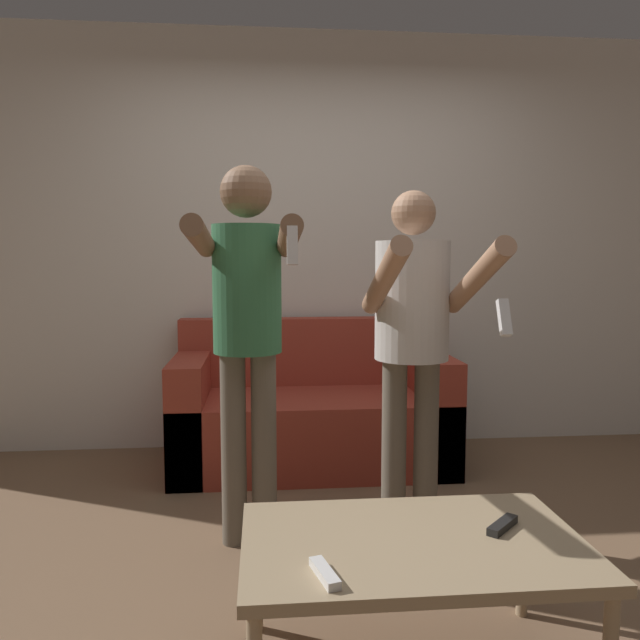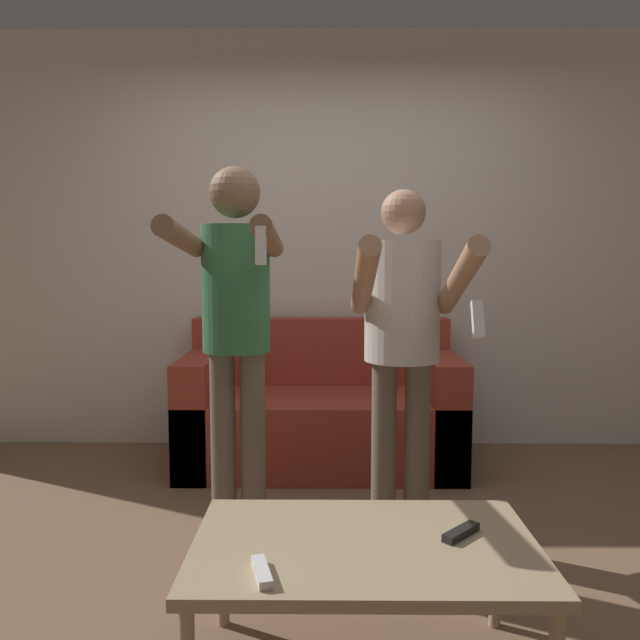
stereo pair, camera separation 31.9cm
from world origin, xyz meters
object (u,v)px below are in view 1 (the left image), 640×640
object	(u,v)px
person_standing_left	(247,313)
remote_near	(325,573)
couch	(312,415)
coffee_table	(412,551)
remote_far	(502,525)
person_standing_right	(413,325)

from	to	relation	value
person_standing_left	remote_near	xyz separation A→B (m)	(0.22, -1.11, -0.58)
couch	remote_near	distance (m)	2.18
coffee_table	remote_near	world-z (taller)	remote_near
couch	coffee_table	xyz separation A→B (m)	(0.14, -1.97, 0.09)
person_standing_left	remote_far	bearing A→B (deg)	-47.81
couch	coffee_table	bearing A→B (deg)	-85.86
remote_near	remote_far	world-z (taller)	same
person_standing_left	coffee_table	distance (m)	1.22
person_standing_left	person_standing_right	world-z (taller)	person_standing_left
person_standing_right	coffee_table	distance (m)	1.09
person_standing_left	couch	bearing A→B (deg)	71.33
couch	coffee_table	distance (m)	1.98
couch	remote_far	world-z (taller)	couch
person_standing_left	coffee_table	xyz separation A→B (m)	(0.50, -0.91, -0.63)
remote_near	remote_far	bearing A→B (deg)	22.63
couch	person_standing_right	size ratio (longest dim) A/B	1.06
couch	remote_near	world-z (taller)	couch
person_standing_right	remote_far	size ratio (longest dim) A/B	11.69
coffee_table	couch	bearing A→B (deg)	94.14
person_standing_left	remote_near	world-z (taller)	person_standing_left
person_standing_left	coffee_table	size ratio (longest dim) A/B	1.62
remote_near	coffee_table	bearing A→B (deg)	35.43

